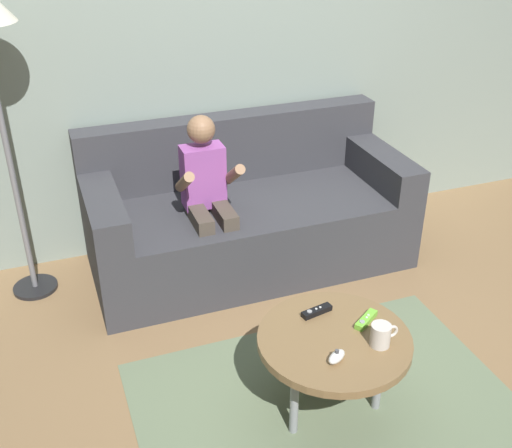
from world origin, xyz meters
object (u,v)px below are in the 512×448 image
at_px(coffee_table, 334,344).
at_px(nunchuk_white, 337,357).
at_px(game_remote_lime_near_edge, 366,320).
at_px(person_seated_on_couch, 208,195).
at_px(game_remote_black_far_corner, 317,311).
at_px(coffee_mug, 381,335).
at_px(couch, 247,215).

bearing_deg(coffee_table, nunchuk_white, -113.45).
distance_m(coffee_table, game_remote_lime_near_edge, 0.18).
distance_m(person_seated_on_couch, game_remote_black_far_corner, 0.97).
xyz_separation_m(game_remote_lime_near_edge, nunchuk_white, (-0.22, -0.17, 0.01)).
relative_size(nunchuk_white, game_remote_black_far_corner, 0.69).
height_order(nunchuk_white, game_remote_black_far_corner, nunchuk_white).
relative_size(nunchuk_white, coffee_mug, 0.85).
height_order(game_remote_lime_near_edge, coffee_mug, coffee_mug).
distance_m(coffee_table, game_remote_black_far_corner, 0.17).
distance_m(couch, game_remote_lime_near_edge, 1.25).
height_order(coffee_table, coffee_mug, coffee_mug).
xyz_separation_m(couch, coffee_mug, (0.07, -1.39, 0.16)).
bearing_deg(couch, nunchuk_white, -95.60).
distance_m(couch, game_remote_black_far_corner, 1.13).
xyz_separation_m(person_seated_on_couch, game_remote_black_far_corner, (0.19, -0.94, -0.14)).
height_order(game_remote_lime_near_edge, game_remote_black_far_corner, same).
height_order(coffee_table, nunchuk_white, nunchuk_white).
relative_size(game_remote_black_far_corner, coffee_mug, 1.22).
bearing_deg(couch, game_remote_lime_near_edge, -86.11).
distance_m(person_seated_on_couch, coffee_table, 1.14).
xyz_separation_m(coffee_table, game_remote_lime_near_edge, (0.17, 0.04, 0.05)).
xyz_separation_m(person_seated_on_couch, nunchuk_white, (0.14, -1.24, -0.13)).
bearing_deg(nunchuk_white, game_remote_black_far_corner, 79.41).
height_order(person_seated_on_couch, nunchuk_white, person_seated_on_couch).
bearing_deg(nunchuk_white, coffee_mug, 7.18).
bearing_deg(game_remote_black_far_corner, game_remote_lime_near_edge, -36.54).
relative_size(coffee_table, game_remote_black_far_corner, 4.33).
height_order(nunchuk_white, coffee_mug, coffee_mug).
bearing_deg(game_remote_black_far_corner, couch, 85.73).
xyz_separation_m(couch, coffee_table, (-0.08, -1.28, 0.07)).
height_order(couch, nunchuk_white, couch).
bearing_deg(game_remote_lime_near_edge, nunchuk_white, -142.55).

